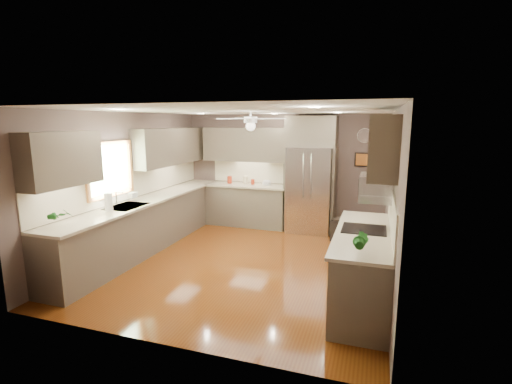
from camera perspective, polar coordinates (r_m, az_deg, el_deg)
The scene contains 27 objects.
floor at distance 6.37m, azimuth -1.67°, elevation -10.69°, with size 5.00×5.00×0.00m, color #52240B.
ceiling at distance 5.94m, azimuth -1.80°, elevation 12.40°, with size 5.00×5.00×0.00m, color white.
wall_back at distance 8.40m, azimuth 4.06°, elevation 3.32°, with size 4.50×4.50×0.00m, color brown.
wall_front at distance 3.84m, azimuth -14.55°, elevation -5.90°, with size 4.50×4.50×0.00m, color brown.
wall_left at distance 7.11m, azimuth -19.07°, elevation 1.42°, with size 5.00×5.00×0.00m, color brown.
wall_right at distance 5.69m, azimuth 20.12°, elevation -0.84°, with size 5.00×5.00×0.00m, color brown.
canister_a at distance 8.53m, azimuth -4.09°, elevation 1.87°, with size 0.11×0.11×0.17m, color maroon.
canister_c at distance 8.42m, azimuth -1.63°, elevation 1.86°, with size 0.11×0.11×0.18m, color #C3BA92.
canister_d at distance 8.34m, azimuth -0.50°, elevation 1.57°, with size 0.08×0.08×0.12m, color maroon.
soap_bottle at distance 6.97m, azimuth -18.28°, elevation -0.40°, with size 0.10×0.10×0.21m, color white.
potted_plant_left at distance 5.60m, azimuth -27.78°, elevation -3.14°, with size 0.17×0.12×0.33m, color #185519.
potted_plant_right at distance 4.07m, azimuth 15.82°, elevation -7.28°, with size 0.17×0.14×0.31m, color #185519.
bowl at distance 8.23m, azimuth 1.63°, elevation 1.18°, with size 0.19×0.19×0.05m, color #C3BA92.
left_run at distance 7.21m, azimuth -16.10°, elevation -4.51°, with size 0.65×4.70×1.45m.
back_run at distance 8.46m, azimuth -1.27°, elevation -1.87°, with size 1.85×0.65×1.45m.
uppers at distance 6.88m, azimuth -5.60°, elevation 6.88°, with size 4.50×4.70×0.95m.
window at distance 6.66m, azimuth -21.60°, elevation 3.28°, with size 0.05×1.12×0.92m.
sink at distance 6.59m, azimuth -19.28°, elevation -2.33°, with size 0.50×0.70×0.32m.
refrigerator at distance 7.93m, azimuth 8.36°, elevation 2.35°, with size 1.06×0.75×2.45m.
right_run at distance 5.12m, azimuth 16.19°, elevation -10.78°, with size 0.70×2.20×1.45m.
microwave at distance 5.10m, azimuth 17.95°, elevation 0.66°, with size 0.43×0.55×0.34m.
ceiling_fan at distance 6.22m, azimuth -0.84°, elevation 10.78°, with size 1.18×1.18×0.32m.
recessed_lights at distance 6.33m, azimuth -0.89°, elevation 12.24°, with size 2.84×3.14×0.01m.
wall_clock at distance 8.07m, azimuth 16.37°, elevation 8.33°, with size 0.30×0.03×0.30m.
framed_print at distance 8.10m, azimuth 16.19°, elevation 4.79°, with size 0.36×0.03×0.30m.
stool at distance 7.51m, azimuth 13.27°, elevation -5.73°, with size 0.50×0.50×0.46m.
paper_towel at distance 6.29m, azimuth -21.74°, elevation -1.48°, with size 0.12×0.12×0.31m.
Camera 1 is at (2.02, -5.58, 2.32)m, focal length 26.00 mm.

